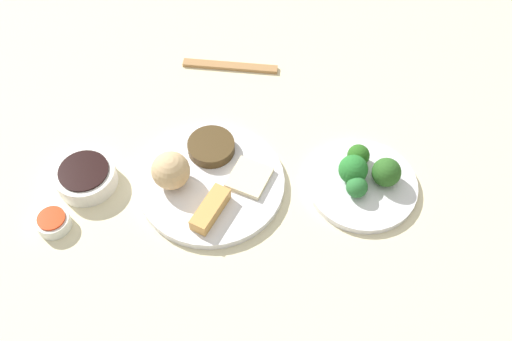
# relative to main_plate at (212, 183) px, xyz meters

# --- Properties ---
(tabletop) EXTENTS (2.20, 2.20, 0.02)m
(tabletop) POSITION_rel_main_plate_xyz_m (0.02, 0.02, -0.02)
(tabletop) COLOR beige
(tabletop) RESTS_ON ground
(main_plate) EXTENTS (0.27, 0.27, 0.02)m
(main_plate) POSITION_rel_main_plate_xyz_m (0.00, 0.00, 0.00)
(main_plate) COLOR white
(main_plate) RESTS_ON tabletop
(rice_scoop) EXTENTS (0.07, 0.07, 0.07)m
(rice_scoop) POSITION_rel_main_plate_xyz_m (-0.04, 0.06, 0.04)
(rice_scoop) COLOR tan
(rice_scoop) RESTS_ON main_plate
(spring_roll) EXTENTS (0.09, 0.04, 0.03)m
(spring_roll) POSITION_rel_main_plate_xyz_m (-0.06, -0.04, 0.02)
(spring_roll) COLOR #D1954A
(spring_roll) RESTS_ON main_plate
(crab_rangoon_wonton) EXTENTS (0.08, 0.08, 0.01)m
(crab_rangoon_wonton) POSITION_rel_main_plate_xyz_m (0.04, -0.06, 0.01)
(crab_rangoon_wonton) COLOR beige
(crab_rangoon_wonton) RESTS_ON main_plate
(stir_fry_heap) EXTENTS (0.09, 0.09, 0.02)m
(stir_fry_heap) POSITION_rel_main_plate_xyz_m (0.06, 0.04, 0.02)
(stir_fry_heap) COLOR #463318
(stir_fry_heap) RESTS_ON main_plate
(broccoli_plate) EXTENTS (0.20, 0.20, 0.01)m
(broccoli_plate) POSITION_rel_main_plate_xyz_m (0.15, -0.24, -0.00)
(broccoli_plate) COLOR white
(broccoli_plate) RESTS_ON tabletop
(broccoli_floret_0) EXTENTS (0.05, 0.05, 0.05)m
(broccoli_floret_0) POSITION_rel_main_plate_xyz_m (0.15, -0.22, 0.03)
(broccoli_floret_0) COLOR #25732B
(broccoli_floret_0) RESTS_ON broccoli_plate
(broccoli_floret_1) EXTENTS (0.04, 0.04, 0.04)m
(broccoli_floret_1) POSITION_rel_main_plate_xyz_m (0.12, -0.24, 0.03)
(broccoli_floret_1) COLOR #296E32
(broccoli_floret_1) RESTS_ON broccoli_plate
(broccoli_floret_2) EXTENTS (0.05, 0.05, 0.05)m
(broccoli_floret_2) POSITION_rel_main_plate_xyz_m (0.17, -0.27, 0.03)
(broccoli_floret_2) COLOR #2A5B20
(broccoli_floret_2) RESTS_ON broccoli_plate
(broccoli_floret_5) EXTENTS (0.04, 0.04, 0.04)m
(broccoli_floret_5) POSITION_rel_main_plate_xyz_m (0.19, -0.21, 0.03)
(broccoli_floret_5) COLOR #275F1B
(broccoli_floret_5) RESTS_ON broccoli_plate
(soy_sauce_bowl) EXTENTS (0.11, 0.11, 0.04)m
(soy_sauce_bowl) POSITION_rel_main_plate_xyz_m (-0.12, 0.20, 0.01)
(soy_sauce_bowl) COLOR white
(soy_sauce_bowl) RESTS_ON tabletop
(soy_sauce_bowl_liquid) EXTENTS (0.09, 0.09, 0.00)m
(soy_sauce_bowl_liquid) POSITION_rel_main_plate_xyz_m (-0.12, 0.20, 0.03)
(soy_sauce_bowl_liquid) COLOR black
(soy_sauce_bowl_liquid) RESTS_ON soy_sauce_bowl
(sauce_ramekin_sweet_and_sour) EXTENTS (0.06, 0.06, 0.02)m
(sauce_ramekin_sweet_and_sour) POSITION_rel_main_plate_xyz_m (-0.22, 0.19, 0.00)
(sauce_ramekin_sweet_and_sour) COLOR white
(sauce_ramekin_sweet_and_sour) RESTS_ON tabletop
(sauce_ramekin_sweet_and_sour_liquid) EXTENTS (0.05, 0.05, 0.00)m
(sauce_ramekin_sweet_and_sour_liquid) POSITION_rel_main_plate_xyz_m (-0.22, 0.19, 0.02)
(sauce_ramekin_sweet_and_sour_liquid) COLOR red
(sauce_ramekin_sweet_and_sour_liquid) RESTS_ON sauce_ramekin_sweet_and_sour
(chopsticks_pair) EXTENTS (0.11, 0.20, 0.01)m
(chopsticks_pair) POSITION_rel_main_plate_xyz_m (0.28, 0.15, -0.00)
(chopsticks_pair) COLOR #A87746
(chopsticks_pair) RESTS_ON tabletop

